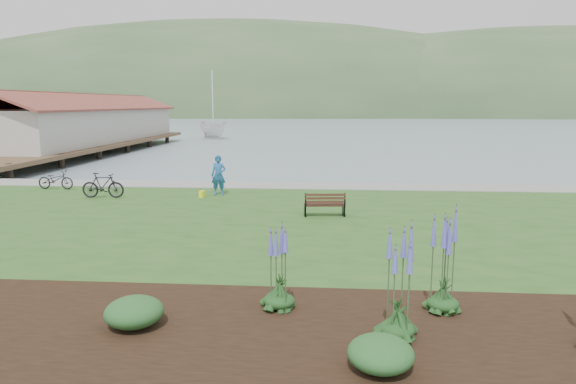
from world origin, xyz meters
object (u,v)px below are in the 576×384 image
object	(u,v)px
sailboat	(214,138)
person	(218,172)
park_bench	(325,204)
bicycle_a	(56,180)

from	to	relation	value
sailboat	person	bearing A→B (deg)	-115.25
person	park_bench	bearing A→B (deg)	-38.29
person	sailboat	world-z (taller)	sailboat
person	bicycle_a	size ratio (longest dim) A/B	1.20
park_bench	bicycle_a	size ratio (longest dim) A/B	0.86
person	sailboat	distance (m)	44.83
park_bench	sailboat	world-z (taller)	sailboat
park_bench	bicycle_a	world-z (taller)	bicycle_a
bicycle_a	person	bearing A→B (deg)	-94.46
bicycle_a	sailboat	xyz separation A→B (m)	(-1.82, 42.68, -0.86)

